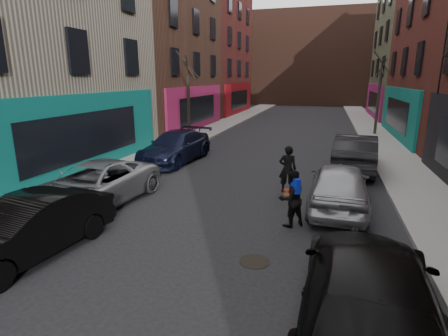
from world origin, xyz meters
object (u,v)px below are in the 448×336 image
Objects in this scene: parked_right_mid at (368,294)px; skateboard at (286,193)px; parked_right_far at (339,185)px; tree_left_far at (188,90)px; pedestrian at (291,198)px; skateboarder at (288,169)px; parked_left_far at (93,185)px; tree_right_far at (380,87)px; parked_left_end at (176,147)px; parked_left_mid at (28,229)px; parked_right_end at (355,153)px; manhole at (254,261)px.

parked_right_mid reaches higher than skateboard.
parked_right_far is (-0.29, 6.00, 0.01)m from parked_right_mid.
skateboard is at bearing -51.45° from tree_left_far.
tree_left_far is 3.96× the size of pedestrian.
skateboarder is 1.05× the size of pedestrian.
tree_left_far is 3.78× the size of skateboarder.
parked_left_far is at bearing 19.78° from skateboarder.
pedestrian is (-4.35, -18.38, -2.70)m from tree_right_far.
parked_left_mid is at bearing -81.29° from parked_left_end.
skateboard is 0.49× the size of pedestrian.
tree_right_far is 1.34× the size of parked_right_end.
skateboarder is at bearing -106.99° from tree_right_far.
parked_left_end is (-0.69, 10.07, 0.04)m from parked_left_mid.
skateboard is 0.46× the size of skateboarder.
parked_left_mid is 13.34m from parked_right_end.
manhole is at bearing 19.58° from parked_left_mid.
parked_left_far is (-0.69, 3.41, -0.01)m from parked_left_mid.
tree_right_far is 11.73m from parked_right_end.
tree_left_far is 1.42× the size of parked_right_far.
parked_right_far reaches higher than parked_right_mid.
tree_right_far is at bearing 66.84° from skateboard.
parked_right_mid is at bearing 92.30° from parked_right_end.
parked_right_end is (7.93, 10.73, 0.11)m from parked_left_mid.
parked_left_end is 9.08m from parked_right_far.
manhole is (5.87, -2.16, -0.70)m from parked_left_far.
tree_left_far is 16.82m from manhole.
tree_right_far is at bearing 76.60° from manhole.
parked_right_mid is 2.98m from manhole.
manhole is at bearing -51.58° from parked_left_end.
skateboarder reaches higher than parked_right_mid.
parked_left_far is at bearing -160.22° from skateboard.
skateboarder is (-4.76, -15.59, -2.57)m from tree_right_far.
parked_left_end is 6.57× the size of skateboard.
tree_right_far is 22.85m from parked_right_mid.
parked_right_end is 7.49m from pedestrian.
parked_left_end is at bearing 94.82° from parked_left_far.
tree_left_far is at bearing -21.98° from parked_right_end.
manhole is (5.87, -8.82, -0.76)m from parked_left_end.
tree_right_far is 16.66m from skateboard.
tree_left_far is 1.48× the size of parked_left_mid.
skateboarder reaches higher than parked_left_end.
skateboard is at bearing 30.78° from parked_left_far.
parked_right_mid is (9.69, -16.52, -2.61)m from tree_left_far.
parked_right_end is (8.63, 0.66, 0.07)m from parked_left_end.
skateboard is (-2.59, -4.38, -0.79)m from parked_right_end.
manhole is at bearing 66.99° from parked_right_far.
parked_left_far is 6.45m from pedestrian.
pedestrian is at bearing 55.84° from parked_right_far.
skateboard is at bearing 64.39° from parked_right_end.
tree_right_far is 8.50× the size of skateboard.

